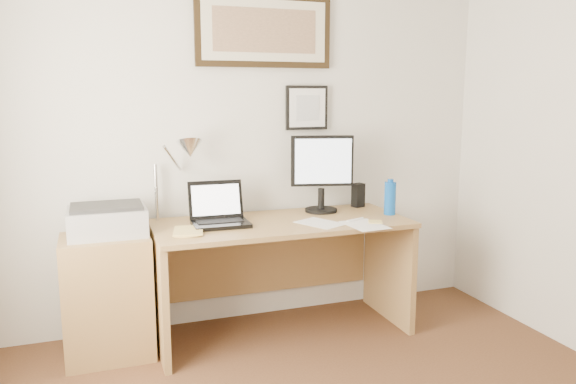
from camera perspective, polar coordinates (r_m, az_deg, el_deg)
name	(u,v)px	position (r m, az deg, el deg)	size (l,w,h in m)	color
wall_back	(243,138)	(3.78, -4.63, 5.45)	(3.50, 0.02, 2.50)	silver
side_cabinet	(108,297)	(3.53, -17.83, -10.09)	(0.50, 0.40, 0.73)	olive
water_bottle	(390,198)	(3.79, 10.33, -0.63)	(0.08, 0.08, 0.22)	#0D51B3
bottle_cap	(391,181)	(3.77, 10.38, 1.15)	(0.04, 0.04, 0.02)	#0D51B3
speaker	(358,195)	(4.01, 7.14, -0.32)	(0.08, 0.07, 0.17)	black
paper_sheet_a	(320,223)	(3.50, 3.26, -3.17)	(0.20, 0.28, 0.00)	silver
paper_sheet_b	(365,225)	(3.47, 7.80, -3.33)	(0.21, 0.30, 0.00)	silver
sticky_pad	(375,222)	(3.54, 8.86, -3.01)	(0.08, 0.08, 0.01)	#DDC168
marker_pen	(355,220)	(3.58, 6.86, -2.82)	(0.02, 0.02, 0.14)	white
book	(174,232)	(3.31, -11.55, -3.99)	(0.17, 0.23, 0.02)	#D8B965
desk	(278,253)	(3.69, -1.06, -6.26)	(1.60, 0.70, 0.75)	olive
laptop	(219,215)	(3.48, -7.03, -2.34)	(0.35, 0.30, 0.26)	black
lcd_monitor	(322,170)	(3.79, 3.48, 2.28)	(0.42, 0.22, 0.52)	black
printer	(107,220)	(3.44, -17.88, -2.73)	(0.44, 0.34, 0.18)	#A0A0A2
desk_lamp	(187,153)	(3.52, -10.27, 3.96)	(0.29, 0.27, 0.53)	silver
picture_large	(264,31)	(3.81, -2.40, 16.05)	(0.92, 0.04, 0.47)	black
picture_small	(307,108)	(3.89, 1.92, 8.55)	(0.30, 0.03, 0.30)	black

